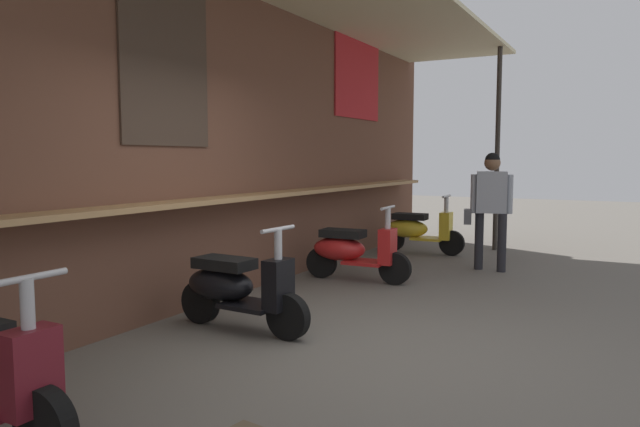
# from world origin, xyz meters

# --- Properties ---
(ground_plane) EXTENTS (39.10, 39.10, 0.00)m
(ground_plane) POSITION_xyz_m (0.00, 0.00, 0.00)
(ground_plane) COLOR #605B54
(market_stall_facade) EXTENTS (13.96, 2.23, 3.55)m
(market_stall_facade) POSITION_xyz_m (-0.00, 1.89, 1.96)
(market_stall_facade) COLOR brown
(market_stall_facade) RESTS_ON ground_plane
(scooter_black) EXTENTS (0.47, 1.40, 0.97)m
(scooter_black) POSITION_xyz_m (-0.05, 1.08, 0.39)
(scooter_black) COLOR black
(scooter_black) RESTS_ON ground_plane
(scooter_red) EXTENTS (0.47, 1.40, 0.97)m
(scooter_red) POSITION_xyz_m (2.41, 1.08, 0.39)
(scooter_red) COLOR red
(scooter_red) RESTS_ON ground_plane
(scooter_yellow) EXTENTS (0.47, 1.40, 0.97)m
(scooter_yellow) POSITION_xyz_m (4.91, 1.08, 0.39)
(scooter_yellow) COLOR gold
(scooter_yellow) RESTS_ON ground_plane
(shopper_with_handbag) EXTENTS (0.38, 0.65, 1.63)m
(shopper_with_handbag) POSITION_xyz_m (3.93, -0.31, 0.99)
(shopper_with_handbag) COLOR #232328
(shopper_with_handbag) RESTS_ON ground_plane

